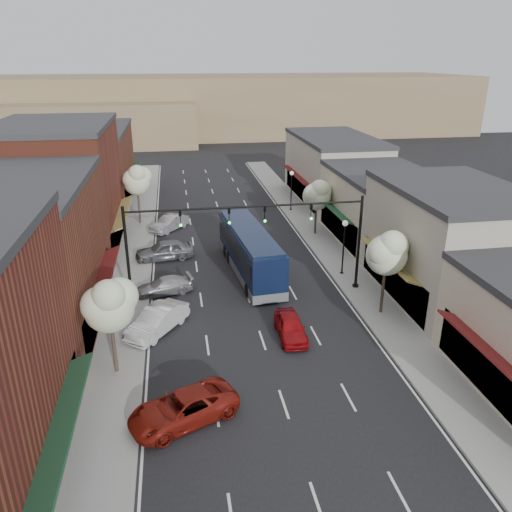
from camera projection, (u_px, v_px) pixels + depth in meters
name	position (u px, v px, depth m)	size (l,w,h in m)	color
ground	(269.00, 359.00, 28.09)	(160.00, 160.00, 0.00)	black
sidewalk_left	(135.00, 250.00, 43.73)	(2.80, 73.00, 0.15)	gray
sidewalk_right	(320.00, 239.00, 46.28)	(2.80, 73.00, 0.15)	gray
curb_left	(152.00, 249.00, 43.94)	(0.25, 73.00, 0.17)	gray
curb_right	(306.00, 240.00, 46.06)	(0.25, 73.00, 0.17)	gray
bldg_left_midnear	(16.00, 258.00, 29.69)	(10.14, 14.10, 9.40)	brown
bldg_left_midfar	(60.00, 189.00, 42.23)	(10.14, 14.10, 10.90)	brown
bldg_left_far	(89.00, 166.00, 57.34)	(10.14, 18.10, 8.40)	brown
bldg_right_midnear	(449.00, 243.00, 34.21)	(9.14, 12.10, 7.90)	#A19A8A
bldg_right_midfar	(379.00, 206.00, 45.47)	(9.14, 12.10, 6.40)	#C0B099
bldg_right_far	(333.00, 169.00, 58.11)	(9.14, 16.10, 7.40)	#A19A8A
hill_far	(192.00, 105.00, 108.26)	(120.00, 30.00, 12.00)	#7A6647
hill_near	(62.00, 124.00, 94.22)	(50.00, 20.00, 8.00)	#7A6647
signal_mast_right	(327.00, 230.00, 34.54)	(8.22, 0.46, 7.00)	black
signal_mast_left	(163.00, 240.00, 32.84)	(8.22, 0.46, 7.00)	black
tree_right_near	(388.00, 251.00, 31.31)	(2.85, 2.65, 5.95)	#47382B
tree_right_far	(317.00, 194.00, 46.13)	(2.85, 2.65, 5.43)	#47382B
tree_left_near	(109.00, 303.00, 25.21)	(2.85, 2.65, 5.69)	#47382B
tree_left_far	(137.00, 180.00, 48.88)	(2.85, 2.65, 6.13)	#47382B
lamp_post_near	(344.00, 239.00, 37.77)	(0.44, 0.44, 4.44)	black
lamp_post_far	(291.00, 184.00, 53.79)	(0.44, 0.44, 4.44)	black
coach_bus	(250.00, 251.00, 38.58)	(3.61, 11.85, 3.57)	#0C1633
red_hatchback	(291.00, 327.00, 30.08)	(1.61, 3.99, 1.36)	maroon
parked_car_a	(183.00, 408.00, 23.07)	(2.37, 5.14, 1.43)	maroon
parked_car_b	(157.00, 320.00, 30.58)	(1.65, 4.75, 1.56)	silver
parked_car_c	(164.00, 286.00, 35.61)	(1.67, 4.11, 1.19)	#A0A0A6
parked_car_d	(165.00, 250.00, 41.57)	(1.93, 4.80, 1.63)	slate
parked_car_e	(170.00, 223.00, 48.59)	(1.54, 4.41, 1.45)	#A9A9AE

